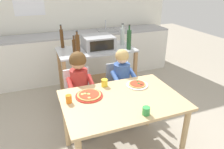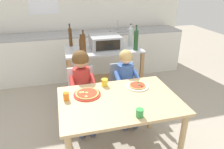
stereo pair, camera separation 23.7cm
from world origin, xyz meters
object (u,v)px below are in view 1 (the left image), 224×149
Objects in this scene: bottle_squat_spirits at (122,36)px; bottle_slim_sauce at (78,45)px; bottle_clear_vinegar at (129,39)px; dining_table at (122,107)px; toaster_oven at (98,42)px; bottle_tall_green_wine at (62,38)px; bottle_dark_olive_oil at (74,45)px; dining_chair_right at (120,87)px; kitchen_island_cart at (97,66)px; child_in_red_shirt at (80,83)px; pizza_plate_white at (137,85)px; drinking_cup_green at (146,111)px; dining_chair_left at (79,95)px; drinking_cup_yellow at (104,83)px; pizza_plate_red_rimmed at (89,95)px; child_in_blue_striped_shirt at (123,79)px; drinking_cup_orange at (69,99)px.

bottle_squat_spirits is 1.00× the size of bottle_slim_sauce.
dining_table is at bearing -118.00° from bottle_clear_vinegar.
toaster_oven is 0.57m from bottle_tall_green_wine.
dining_chair_right is (0.51, -0.54, -0.52)m from bottle_dark_olive_oil.
dining_chair_right is at bearing -74.41° from kitchen_island_cart.
bottle_tall_green_wine is at bearing 92.84° from child_in_red_shirt.
pizza_plate_white is 0.58m from drinking_cup_green.
pizza_plate_white is at bearing -64.53° from bottle_tall_green_wine.
bottle_dark_olive_oil is at bearing 115.77° from pizza_plate_white.
dining_chair_left is at bearing 139.56° from pizza_plate_white.
dining_table is at bearing -79.32° from bottle_slim_sauce.
bottle_dark_olive_oil is 2.94× the size of drinking_cup_yellow.
dining_chair_right is (0.16, -0.58, -0.13)m from kitchen_island_cart.
child_in_red_shirt is at bearing 89.94° from pizza_plate_red_rimmed.
bottle_slim_sauce is 1.38× the size of pizza_plate_white.
child_in_red_shirt is 0.59m from child_in_blue_striped_shirt.
bottle_squat_spirits is at bearing 47.60° from drinking_cup_orange.
bottle_clear_vinegar is 1.07× the size of bottle_slim_sauce.
bottle_clear_vinegar is 1.05× the size of bottle_tall_green_wine.
child_in_red_shirt is at bearing 130.67° from drinking_cup_yellow.
drinking_cup_orange is (-0.22, -0.05, 0.03)m from pizza_plate_red_rimmed.
dining_table is at bearing -115.07° from child_in_blue_striped_shirt.
drinking_cup_green is at bearing -76.65° from bottle_tall_green_wine.
dining_chair_left is at bearing -179.29° from dining_chair_right.
bottle_clear_vinegar is at bearing 29.07° from child_in_red_shirt.
toaster_oven is at bearing 59.87° from drinking_cup_orange.
bottle_tall_green_wine is 1.21m from child_in_blue_striped_shirt.
bottle_squat_spirits reaches higher than child_in_red_shirt.
kitchen_island_cart reaches higher than pizza_plate_red_rimmed.
dining_chair_left is (-0.31, 0.72, -0.16)m from dining_table.
bottle_clear_vinegar is at bearing -89.84° from bottle_squat_spirits.
pizza_plate_red_rimmed is (-0.43, -1.13, 0.16)m from kitchen_island_cart.
bottle_tall_green_wine is at bearing 83.00° from drinking_cup_orange.
dining_table is at bearing 105.24° from drinking_cup_green.
child_in_blue_striped_shirt is 0.95m from drinking_cup_orange.
bottle_squat_spirits reaches higher than drinking_cup_yellow.
dining_chair_left is at bearing 113.40° from dining_table.
pizza_plate_red_rimmed is at bearing -144.83° from drinking_cup_yellow.
bottle_tall_green_wine is at bearing 152.47° from kitchen_island_cart.
bottle_dark_olive_oil reaches higher than dining_table.
child_in_blue_striped_shirt is (0.13, -0.70, -0.34)m from toaster_oven.
drinking_cup_yellow is (-0.08, 0.34, 0.15)m from dining_table.
drinking_cup_orange is at bearing -154.84° from drinking_cup_yellow.
bottle_dark_olive_oil is 1.64m from drinking_cup_green.
pizza_plate_red_rimmed reaches higher than dining_table.
dining_chair_left is 0.55m from drinking_cup_yellow.
child_in_blue_striped_shirt reaches higher than drinking_cup_yellow.
child_in_blue_striped_shirt is at bearing -112.14° from bottle_squat_spirits.
dining_table is 0.37m from pizza_plate_white.
bottle_clear_vinegar is at bearing 71.17° from pizza_plate_white.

